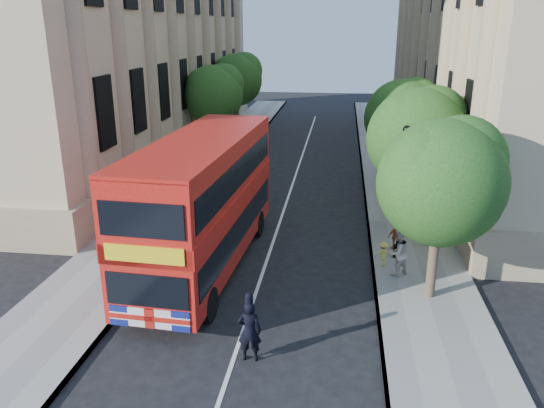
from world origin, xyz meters
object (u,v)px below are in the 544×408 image
at_px(police_constable, 249,331).
at_px(box_van, 223,184).
at_px(double_decker_bus, 204,200).
at_px(woman_pedestrian, 398,253).
at_px(lamp_post, 401,199).

bearing_deg(police_constable, box_van, -77.87).
xyz_separation_m(double_decker_bus, box_van, (-0.71, 6.13, -1.22)).
bearing_deg(woman_pedestrian, double_decker_bus, -36.81).
distance_m(lamp_post, box_van, 9.18).
bearing_deg(lamp_post, box_van, 149.96).
relative_size(double_decker_bus, police_constable, 5.99).
height_order(double_decker_bus, police_constable, double_decker_bus).
distance_m(lamp_post, double_decker_bus, 7.35).
relative_size(box_van, woman_pedestrian, 3.01).
height_order(police_constable, woman_pedestrian, woman_pedestrian).
distance_m(double_decker_bus, woman_pedestrian, 7.22).
distance_m(double_decker_bus, police_constable, 6.41).
xyz_separation_m(box_van, woman_pedestrian, (7.74, -6.13, -0.46)).
xyz_separation_m(lamp_post, box_van, (-7.90, 4.57, -1.06)).
bearing_deg(double_decker_bus, box_van, 99.95).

